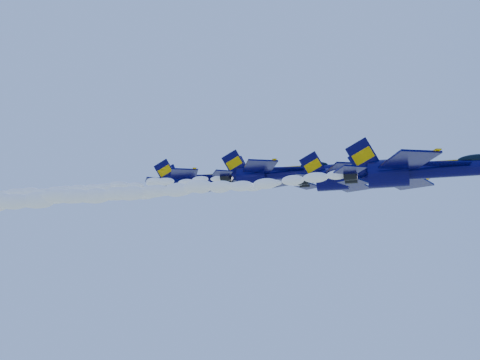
% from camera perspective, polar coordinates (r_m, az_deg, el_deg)
% --- Properties ---
extents(jet_lead, '(16.85, 13.82, 6.26)m').
position_cam_1_polar(jet_lead, '(56.24, 17.28, 0.93)').
color(jet_lead, '#06033B').
extents(smoke_trail_jet_lead, '(49.48, 2.28, 2.05)m').
position_cam_1_polar(smoke_trail_jet_lead, '(62.83, -13.12, -1.39)').
color(smoke_trail_jet_lead, white).
extents(jet_second, '(16.11, 13.21, 5.99)m').
position_cam_1_polar(jet_second, '(67.08, 11.50, 0.31)').
color(jet_second, '#06033B').
extents(smoke_trail_jet_second, '(49.48, 2.18, 1.96)m').
position_cam_1_polar(smoke_trail_jet_second, '(75.19, -13.29, -1.56)').
color(smoke_trail_jet_second, white).
extents(jet_third, '(16.92, 13.88, 6.29)m').
position_cam_1_polar(jet_third, '(74.76, 3.72, 0.65)').
color(jet_third, '#06033B').
extents(smoke_trail_jet_third, '(49.48, 2.29, 2.06)m').
position_cam_1_polar(smoke_trail_jet_third, '(86.17, -17.66, -1.05)').
color(smoke_trail_jet_third, white).
extents(jet_fourth, '(17.14, 14.06, 6.37)m').
position_cam_1_polar(jet_fourth, '(85.34, -3.42, 0.01)').
color(jet_fourth, '#06033B').
extents(smoke_trail_jet_fourth, '(49.48, 2.32, 2.09)m').
position_cam_1_polar(smoke_trail_jet_fourth, '(99.54, -21.32, -1.40)').
color(smoke_trail_jet_fourth, white).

